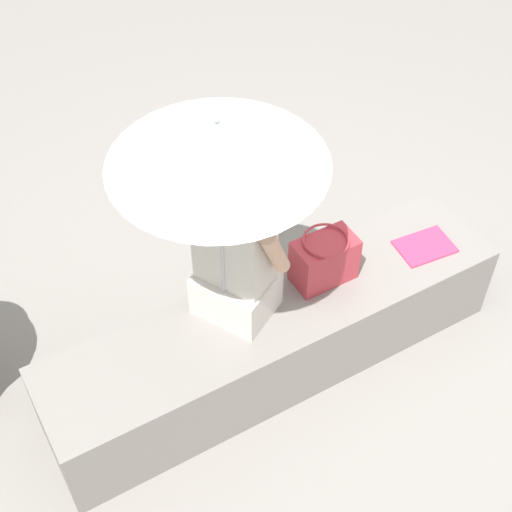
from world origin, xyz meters
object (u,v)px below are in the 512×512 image
object	(u,v)px
magazine	(425,246)
parasol	(217,144)
handbag_black	(324,259)
person_seated	(235,250)

from	to	relation	value
magazine	parasol	bearing A→B (deg)	1.57
parasol	handbag_black	bearing A→B (deg)	-179.15
parasol	handbag_black	xyz separation A→B (m)	(-0.54, -0.01, -0.91)
person_seated	parasol	distance (m)	0.66
parasol	person_seated	bearing A→B (deg)	-148.10
magazine	handbag_black	bearing A→B (deg)	-3.26
person_seated	magazine	bearing A→B (deg)	172.43
parasol	magazine	distance (m)	1.51
person_seated	handbag_black	world-z (taller)	person_seated
person_seated	magazine	distance (m)	1.09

